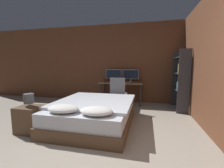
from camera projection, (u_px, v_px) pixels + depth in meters
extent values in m
cube|color=brown|center=(125.00, 63.00, 5.23)|extent=(12.00, 0.06, 2.70)
cube|color=brown|center=(212.00, 61.00, 2.70)|extent=(0.06, 12.00, 2.70)
cube|color=brown|center=(94.00, 119.00, 3.25)|extent=(1.56, 1.93, 0.22)
cube|color=silver|center=(94.00, 109.00, 3.23)|extent=(1.50, 1.87, 0.24)
cube|color=silver|center=(96.00, 101.00, 3.32)|extent=(1.60, 1.62, 0.05)
ellipsoid|color=white|center=(63.00, 109.00, 2.58)|extent=(0.55, 0.38, 0.13)
ellipsoid|color=white|center=(96.00, 111.00, 2.45)|extent=(0.55, 0.38, 0.13)
cube|color=brown|center=(30.00, 119.00, 2.86)|extent=(0.44, 0.40, 0.50)
cylinder|color=gray|center=(29.00, 106.00, 2.83)|extent=(0.12, 0.12, 0.01)
cylinder|color=gray|center=(29.00, 104.00, 2.83)|extent=(0.02, 0.02, 0.05)
cylinder|color=#4C4C51|center=(29.00, 98.00, 2.81)|extent=(0.18, 0.18, 0.18)
cube|color=#846042|center=(121.00, 83.00, 4.96)|extent=(1.41, 0.60, 0.03)
cylinder|color=#2D2D33|center=(100.00, 94.00, 4.91)|extent=(0.05, 0.05, 0.69)
cylinder|color=#2D2D33|center=(141.00, 96.00, 4.61)|extent=(0.05, 0.05, 0.69)
cylinder|color=#2D2D33|center=(104.00, 91.00, 5.40)|extent=(0.05, 0.05, 0.69)
cylinder|color=#2D2D33|center=(141.00, 93.00, 5.10)|extent=(0.05, 0.05, 0.69)
cylinder|color=#B7B7BC|center=(114.00, 81.00, 5.22)|extent=(0.16, 0.16, 0.01)
cylinder|color=#B7B7BC|center=(114.00, 80.00, 5.22)|extent=(0.03, 0.03, 0.09)
cube|color=#B7B7BC|center=(114.00, 74.00, 5.19)|extent=(0.55, 0.03, 0.32)
cube|color=#192338|center=(113.00, 74.00, 5.18)|extent=(0.52, 0.00, 0.29)
cylinder|color=#B7B7BC|center=(131.00, 82.00, 5.09)|extent=(0.16, 0.16, 0.01)
cylinder|color=#B7B7BC|center=(131.00, 80.00, 5.08)|extent=(0.03, 0.03, 0.09)
cube|color=#B7B7BC|center=(131.00, 74.00, 5.06)|extent=(0.55, 0.03, 0.32)
cube|color=#192338|center=(131.00, 74.00, 5.04)|extent=(0.52, 0.00, 0.29)
cube|color=#B7B7BC|center=(120.00, 83.00, 4.77)|extent=(0.42, 0.13, 0.02)
ellipsoid|color=#B7B7BC|center=(129.00, 83.00, 4.70)|extent=(0.07, 0.05, 0.04)
cylinder|color=black|center=(119.00, 108.00, 4.45)|extent=(0.52, 0.52, 0.04)
cylinder|color=gray|center=(119.00, 102.00, 4.43)|extent=(0.05, 0.05, 0.35)
cube|color=slate|center=(119.00, 95.00, 4.40)|extent=(0.47, 0.47, 0.07)
cube|color=slate|center=(117.00, 86.00, 4.17)|extent=(0.42, 0.05, 0.48)
cube|color=#333338|center=(184.00, 82.00, 3.88)|extent=(0.30, 0.02, 1.70)
cube|color=#333338|center=(177.00, 79.00, 4.76)|extent=(0.30, 0.02, 1.70)
cube|color=#333338|center=(180.00, 89.00, 4.35)|extent=(0.30, 0.89, 0.02)
cube|color=#333338|center=(181.00, 73.00, 4.29)|extent=(0.30, 0.89, 0.02)
cube|color=#333338|center=(182.00, 58.00, 4.24)|extent=(0.30, 0.89, 0.02)
cube|color=#28282D|center=(183.00, 87.00, 3.93)|extent=(0.25, 0.04, 0.22)
cube|color=gold|center=(183.00, 86.00, 3.97)|extent=(0.25, 0.03, 0.27)
cube|color=#337042|center=(183.00, 86.00, 4.01)|extent=(0.25, 0.04, 0.26)
cube|color=#BCB29E|center=(182.00, 86.00, 4.05)|extent=(0.25, 0.04, 0.24)
cube|color=#337042|center=(182.00, 86.00, 4.10)|extent=(0.25, 0.04, 0.22)
cube|color=#2D4784|center=(182.00, 86.00, 4.14)|extent=(0.25, 0.02, 0.21)
cube|color=#2D4784|center=(181.00, 86.00, 4.17)|extent=(0.25, 0.03, 0.20)
cube|color=#2D4784|center=(184.00, 69.00, 3.88)|extent=(0.25, 0.03, 0.22)
cube|color=orange|center=(184.00, 68.00, 3.91)|extent=(0.25, 0.03, 0.27)
cube|color=#B2332D|center=(184.00, 68.00, 3.96)|extent=(0.25, 0.04, 0.26)
cube|color=gold|center=(183.00, 69.00, 4.00)|extent=(0.25, 0.04, 0.25)
cube|color=teal|center=(183.00, 69.00, 4.05)|extent=(0.25, 0.04, 0.24)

